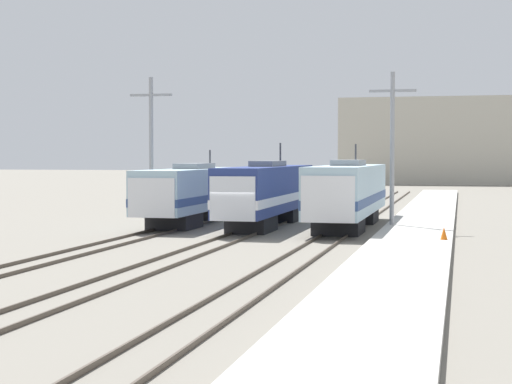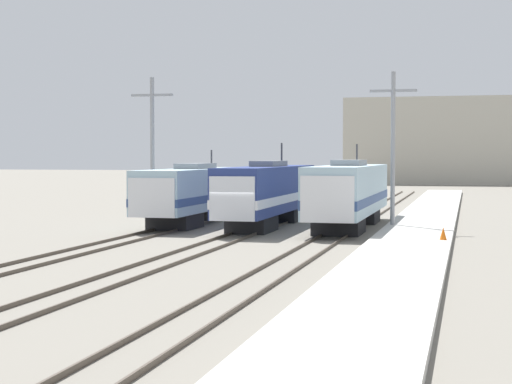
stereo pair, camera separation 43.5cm
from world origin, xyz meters
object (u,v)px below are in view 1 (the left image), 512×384
Objects in this scene: locomotive_far_right at (347,193)px; catenary_tower_right at (392,145)px; locomotive_far_left at (192,193)px; catenary_tower_left at (151,146)px; traffic_cone at (444,233)px; locomotive_center at (266,193)px.

catenary_tower_right is at bearing -5.29° from locomotive_far_right.
catenary_tower_left reaches higher than locomotive_far_left.
locomotive_far_right is at bearing 1.14° from catenary_tower_left.
locomotive_far_left is at bearing 175.15° from catenary_tower_right.
catenary_tower_right is 14.88× the size of traffic_cone.
traffic_cone is (16.15, -9.84, -1.41)m from locomotive_far_left.
catenary_tower_right is (12.92, -1.10, 3.02)m from locomotive_far_left.
catenary_tower_left is at bearing -178.86° from locomotive_far_right.
locomotive_far_left is 18.96m from traffic_cone.
catenary_tower_right reaches higher than locomotive_center.
locomotive_center is (5.10, -0.78, 0.08)m from locomotive_far_left.
catenary_tower_left is 1.00× the size of catenary_tower_right.
locomotive_center is at bearing 179.25° from locomotive_far_right.
locomotive_far_right is 26.40× the size of traffic_cone.
locomotive_center is 27.23× the size of traffic_cone.
catenary_tower_right is at bearing -4.85° from locomotive_far_left.
catenary_tower_right is at bearing 0.00° from catenary_tower_left.
locomotive_far_right reaches higher than locomotive_far_left.
catenary_tower_right is (15.29, 0.00, 0.00)m from catenary_tower_left.
locomotive_far_left is at bearing 24.80° from catenary_tower_left.
locomotive_far_right is at bearing 174.71° from catenary_tower_right.
catenary_tower_left is 20.96m from traffic_cone.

